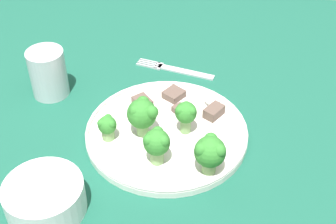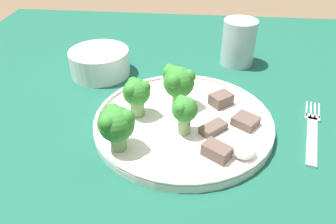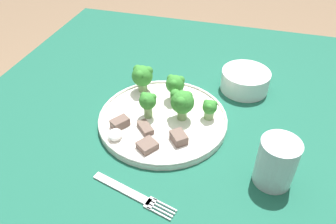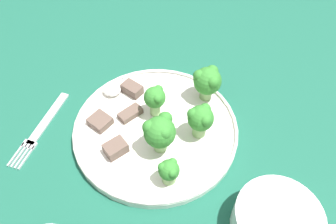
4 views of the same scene
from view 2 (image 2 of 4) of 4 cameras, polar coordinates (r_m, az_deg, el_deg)
table at (r=0.63m, az=3.56°, el=-7.86°), size 1.13×1.03×0.78m
dinner_plate at (r=0.53m, az=2.67°, el=-1.63°), size 0.29×0.29×0.02m
fork at (r=0.57m, az=23.79°, el=-3.09°), size 0.06×0.17×0.00m
cream_bowl at (r=0.69m, az=-11.78°, el=8.38°), size 0.12×0.12×0.05m
drinking_glass at (r=0.73m, az=12.13°, el=11.40°), size 0.07×0.07×0.10m
broccoli_floret_near_rim_left at (r=0.60m, az=0.55°, el=6.54°), size 0.03×0.03×0.05m
broccoli_floret_center_left at (r=0.53m, az=1.86°, el=4.98°), size 0.05×0.05×0.07m
broccoli_floret_back_left at (r=0.48m, az=2.93°, el=0.25°), size 0.04×0.04×0.06m
broccoli_floret_front_left at (r=0.52m, az=-5.50°, el=3.31°), size 0.04×0.04×0.06m
broccoli_floret_center_back at (r=0.45m, az=-8.98°, el=-2.06°), size 0.05×0.05×0.07m
meat_slice_front_slice at (r=0.50m, az=7.90°, el=-2.78°), size 0.05×0.05×0.01m
meat_slice_middle_slice at (r=0.46m, az=8.47°, el=-6.75°), size 0.04×0.04×0.02m
meat_slice_rear_slice at (r=0.57m, az=9.21°, el=2.20°), size 0.04×0.04×0.02m
meat_slice_edge_slice at (r=0.53m, az=13.35°, el=-1.54°), size 0.05×0.05×0.01m
sauce_dollop at (r=0.47m, az=13.11°, el=-6.61°), size 0.03×0.03×0.02m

